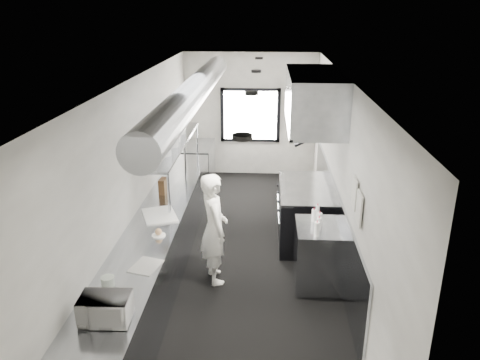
# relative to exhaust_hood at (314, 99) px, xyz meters

# --- Properties ---
(floor) EXTENTS (3.00, 8.00, 0.01)m
(floor) POSITION_rel_exhaust_hood_xyz_m (-1.10, -0.70, -2.39)
(floor) COLOR black
(floor) RESTS_ON ground
(ceiling) EXTENTS (3.00, 8.00, 0.01)m
(ceiling) POSITION_rel_exhaust_hood_xyz_m (-1.10, -0.70, 0.41)
(ceiling) COLOR silver
(ceiling) RESTS_ON wall_back
(wall_back) EXTENTS (3.00, 0.02, 2.80)m
(wall_back) POSITION_rel_exhaust_hood_xyz_m (-1.10, 3.30, -0.99)
(wall_back) COLOR silver
(wall_back) RESTS_ON floor
(wall_left) EXTENTS (0.02, 8.00, 2.80)m
(wall_left) POSITION_rel_exhaust_hood_xyz_m (-2.60, -0.70, -0.99)
(wall_left) COLOR silver
(wall_left) RESTS_ON floor
(wall_right) EXTENTS (0.02, 8.00, 2.80)m
(wall_right) POSITION_rel_exhaust_hood_xyz_m (0.40, -0.70, -0.99)
(wall_right) COLOR silver
(wall_right) RESTS_ON floor
(wall_cladding) EXTENTS (0.03, 5.50, 1.10)m
(wall_cladding) POSITION_rel_exhaust_hood_xyz_m (0.38, -0.40, -1.84)
(wall_cladding) COLOR #8F969C
(wall_cladding) RESTS_ON wall_right
(hvac_duct) EXTENTS (0.40, 6.40, 0.40)m
(hvac_duct) POSITION_rel_exhaust_hood_xyz_m (-1.80, -0.30, 0.16)
(hvac_duct) COLOR gray
(hvac_duct) RESTS_ON ceiling
(service_window) EXTENTS (1.36, 0.05, 1.25)m
(service_window) POSITION_rel_exhaust_hood_xyz_m (-1.10, 3.26, -0.99)
(service_window) COLOR white
(service_window) RESTS_ON wall_back
(exhaust_hood) EXTENTS (0.81, 2.20, 0.88)m
(exhaust_hood) POSITION_rel_exhaust_hood_xyz_m (0.00, 0.00, 0.00)
(exhaust_hood) COLOR #8F969C
(exhaust_hood) RESTS_ON ceiling
(prep_counter) EXTENTS (0.70, 6.00, 0.90)m
(prep_counter) POSITION_rel_exhaust_hood_xyz_m (-2.25, -1.20, -1.94)
(prep_counter) COLOR #8F969C
(prep_counter) RESTS_ON floor
(pass_shelf) EXTENTS (0.45, 3.00, 0.68)m
(pass_shelf) POSITION_rel_exhaust_hood_xyz_m (-2.29, 0.30, -0.86)
(pass_shelf) COLOR #8F969C
(pass_shelf) RESTS_ON prep_counter
(range) EXTENTS (0.88, 1.60, 0.94)m
(range) POSITION_rel_exhaust_hood_xyz_m (-0.06, 0.00, -1.92)
(range) COLOR black
(range) RESTS_ON floor
(bottle_station) EXTENTS (0.65, 0.80, 0.90)m
(bottle_station) POSITION_rel_exhaust_hood_xyz_m (0.05, -1.40, -1.94)
(bottle_station) COLOR #8F969C
(bottle_station) RESTS_ON floor
(far_work_table) EXTENTS (0.70, 1.20, 0.90)m
(far_work_table) POSITION_rel_exhaust_hood_xyz_m (-2.25, 2.50, -1.94)
(far_work_table) COLOR #8F969C
(far_work_table) RESTS_ON floor
(notice_sheet_a) EXTENTS (0.02, 0.28, 0.38)m
(notice_sheet_a) POSITION_rel_exhaust_hood_xyz_m (0.37, -1.90, -0.79)
(notice_sheet_a) COLOR beige
(notice_sheet_a) RESTS_ON wall_right
(notice_sheet_b) EXTENTS (0.02, 0.28, 0.38)m
(notice_sheet_b) POSITION_rel_exhaust_hood_xyz_m (0.37, -2.25, -0.84)
(notice_sheet_b) COLOR beige
(notice_sheet_b) RESTS_ON wall_right
(line_cook) EXTENTS (0.57, 0.69, 1.62)m
(line_cook) POSITION_rel_exhaust_hood_xyz_m (-1.42, -1.37, -1.58)
(line_cook) COLOR white
(line_cook) RESTS_ON floor
(microwave) EXTENTS (0.45, 0.35, 0.26)m
(microwave) POSITION_rel_exhaust_hood_xyz_m (-2.21, -3.60, -1.36)
(microwave) COLOR silver
(microwave) RESTS_ON prep_counter
(deli_tub_a) EXTENTS (0.17, 0.17, 0.09)m
(deli_tub_a) POSITION_rel_exhaust_hood_xyz_m (-2.43, -3.52, -1.45)
(deli_tub_a) COLOR #AEB9AB
(deli_tub_a) RESTS_ON prep_counter
(deli_tub_b) EXTENTS (0.18, 0.18, 0.10)m
(deli_tub_b) POSITION_rel_exhaust_hood_xyz_m (-2.38, -3.00, -1.44)
(deli_tub_b) COLOR #AEB9AB
(deli_tub_b) RESTS_ON prep_counter
(newspaper) EXTENTS (0.39, 0.44, 0.01)m
(newspaper) POSITION_rel_exhaust_hood_xyz_m (-2.08, -2.58, -1.49)
(newspaper) COLOR white
(newspaper) RESTS_ON prep_counter
(small_plate) EXTENTS (0.20, 0.20, 0.02)m
(small_plate) POSITION_rel_exhaust_hood_xyz_m (-2.10, -1.81, -1.48)
(small_plate) COLOR white
(small_plate) RESTS_ON prep_counter
(pastry) EXTENTS (0.09, 0.09, 0.09)m
(pastry) POSITION_rel_exhaust_hood_xyz_m (-2.10, -1.81, -1.43)
(pastry) COLOR tan
(pastry) RESTS_ON small_plate
(cutting_board) EXTENTS (0.63, 0.71, 0.02)m
(cutting_board) POSITION_rel_exhaust_hood_xyz_m (-2.23, -1.18, -1.48)
(cutting_board) COLOR white
(cutting_board) RESTS_ON prep_counter
(knife_block) EXTENTS (0.12, 0.23, 0.24)m
(knife_block) POSITION_rel_exhaust_hood_xyz_m (-2.36, -0.31, -1.37)
(knife_block) COLOR #53391D
(knife_block) RESTS_ON prep_counter
(plate_stack_a) EXTENTS (0.26, 0.26, 0.30)m
(plate_stack_a) POSITION_rel_exhaust_hood_xyz_m (-2.30, -0.41, -0.67)
(plate_stack_a) COLOR white
(plate_stack_a) RESTS_ON pass_shelf
(plate_stack_b) EXTENTS (0.26, 0.26, 0.31)m
(plate_stack_b) POSITION_rel_exhaust_hood_xyz_m (-2.27, 0.08, -0.66)
(plate_stack_b) COLOR white
(plate_stack_b) RESTS_ON pass_shelf
(plate_stack_c) EXTENTS (0.33, 0.33, 0.37)m
(plate_stack_c) POSITION_rel_exhaust_hood_xyz_m (-2.31, 0.40, -0.64)
(plate_stack_c) COLOR white
(plate_stack_c) RESTS_ON pass_shelf
(plate_stack_d) EXTENTS (0.24, 0.24, 0.36)m
(plate_stack_d) POSITION_rel_exhaust_hood_xyz_m (-2.30, 0.92, -0.64)
(plate_stack_d) COLOR white
(plate_stack_d) RESTS_ON pass_shelf
(squeeze_bottle_a) EXTENTS (0.09, 0.09, 0.20)m
(squeeze_bottle_a) POSITION_rel_exhaust_hood_xyz_m (-0.03, -1.70, -1.39)
(squeeze_bottle_a) COLOR white
(squeeze_bottle_a) RESTS_ON bottle_station
(squeeze_bottle_b) EXTENTS (0.08, 0.08, 0.18)m
(squeeze_bottle_b) POSITION_rel_exhaust_hood_xyz_m (0.02, -1.51, -1.40)
(squeeze_bottle_b) COLOR white
(squeeze_bottle_b) RESTS_ON bottle_station
(squeeze_bottle_c) EXTENTS (0.07, 0.07, 0.20)m
(squeeze_bottle_c) POSITION_rel_exhaust_hood_xyz_m (0.03, -1.40, -1.39)
(squeeze_bottle_c) COLOR white
(squeeze_bottle_c) RESTS_ON bottle_station
(squeeze_bottle_d) EXTENTS (0.06, 0.06, 0.18)m
(squeeze_bottle_d) POSITION_rel_exhaust_hood_xyz_m (-0.03, -1.24, -1.40)
(squeeze_bottle_d) COLOR white
(squeeze_bottle_d) RESTS_ON bottle_station
(squeeze_bottle_e) EXTENTS (0.06, 0.06, 0.17)m
(squeeze_bottle_e) POSITION_rel_exhaust_hood_xyz_m (0.04, -1.06, -1.41)
(squeeze_bottle_e) COLOR white
(squeeze_bottle_e) RESTS_ON bottle_station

